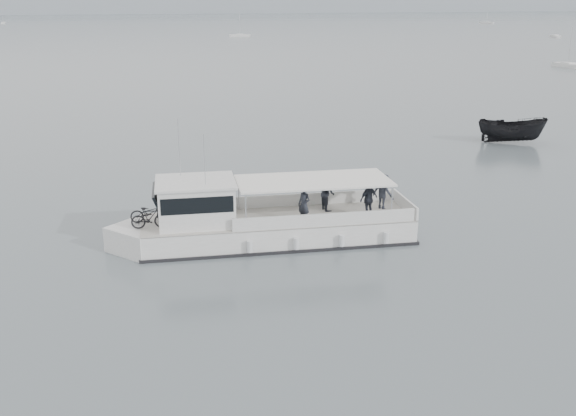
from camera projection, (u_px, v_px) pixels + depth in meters
name	position (u px, v px, depth m)	size (l,w,h in m)	color
ground	(153.00, 232.00, 31.96)	(1400.00, 1400.00, 0.00)	slate
tour_boat	(252.00, 223.00, 30.28)	(14.66, 5.45, 6.10)	white
dark_motorboat	(512.00, 130.00, 51.58)	(2.02, 5.38, 2.08)	black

